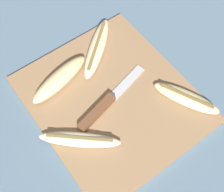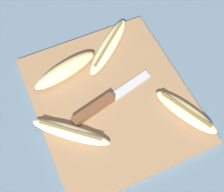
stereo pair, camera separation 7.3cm
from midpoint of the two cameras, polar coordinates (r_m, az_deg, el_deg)
name	(u,v)px [view 2 (the right image)]	position (r m, az deg, el deg)	size (l,w,h in m)	color
ground_plane	(112,100)	(0.75, 2.78, -1.06)	(4.00, 4.00, 0.00)	slate
cutting_board	(112,99)	(0.75, 2.80, -0.85)	(0.40, 0.36, 0.01)	#997551
knife	(99,105)	(0.72, 0.57, -1.98)	(0.07, 0.22, 0.02)	brown
banana_cream_curved	(109,46)	(0.81, 1.97, 8.87)	(0.16, 0.17, 0.02)	beige
banana_soft_right	(186,112)	(0.74, 16.11, -3.08)	(0.16, 0.11, 0.02)	beige
banana_ripe_center	(65,70)	(0.76, -5.89, 4.47)	(0.08, 0.18, 0.03)	beige
banana_bright_far	(71,132)	(0.70, -4.59, -6.93)	(0.15, 0.16, 0.02)	beige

